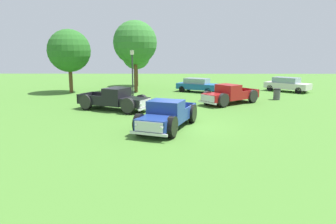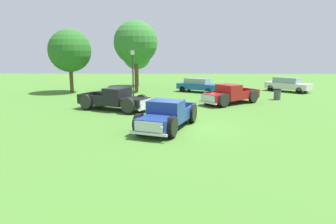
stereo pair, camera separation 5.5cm
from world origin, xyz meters
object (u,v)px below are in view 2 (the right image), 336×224
object	(u,v)px
sedan_distant_b	(198,85)
oak_tree_center	(70,51)
sedan_distant_a	(288,84)
oak_tree_east	(136,43)
pickup_truck_behind_left	(118,100)
trash_can	(277,94)
oak_tree_west	(137,55)
lamp_post_near	(133,74)
pickup_truck_foreground	(165,116)
pickup_truck_behind_right	(228,95)

from	to	relation	value
sedan_distant_b	oak_tree_center	xyz separation A→B (m)	(-12.65, -0.49, 3.37)
sedan_distant_a	sedan_distant_b	bearing A→B (deg)	-176.82
oak_tree_east	sedan_distant_b	bearing A→B (deg)	1.70
pickup_truck_behind_left	trash_can	xyz separation A→B (m)	(12.70, 4.96, -0.28)
sedan_distant_a	oak_tree_west	xyz separation A→B (m)	(-15.93, 4.85, 2.82)
pickup_truck_behind_left	sedan_distant_b	world-z (taller)	pickup_truck_behind_left
oak_tree_west	sedan_distant_b	bearing A→B (deg)	-38.41
sedan_distant_a	oak_tree_west	distance (m)	16.89
lamp_post_near	oak_tree_center	world-z (taller)	oak_tree_center
trash_can	oak_tree_east	xyz separation A→B (m)	(-12.54, 4.77, 4.40)
pickup_truck_foreground	lamp_post_near	bearing A→B (deg)	105.92
pickup_truck_behind_left	oak_tree_west	bearing A→B (deg)	91.46
pickup_truck_behind_right	sedan_distant_b	size ratio (longest dim) A/B	1.14
sedan_distant_b	oak_tree_center	distance (m)	13.10
pickup_truck_behind_left	pickup_truck_foreground	bearing A→B (deg)	-57.84
lamp_post_near	oak_tree_west	distance (m)	10.33
pickup_truck_behind_right	sedan_distant_b	xyz separation A→B (m)	(-1.72, 7.27, -0.01)
pickup_truck_foreground	oak_tree_center	size ratio (longest dim) A/B	0.88
oak_tree_west	oak_tree_center	distance (m)	8.32
pickup_truck_behind_left	oak_tree_east	bearing A→B (deg)	89.03
pickup_truck_behind_right	lamp_post_near	distance (m)	8.17
pickup_truck_behind_left	lamp_post_near	size ratio (longest dim) A/B	1.30
pickup_truck_foreground	sedan_distant_b	world-z (taller)	pickup_truck_foreground
sedan_distant_b	pickup_truck_foreground	bearing A→B (deg)	-100.84
pickup_truck_behind_left	oak_tree_west	distance (m)	15.53
pickup_truck_foreground	oak_tree_center	xyz separation A→B (m)	(-9.71, 14.88, 3.35)
sedan_distant_b	oak_tree_east	xyz separation A→B (m)	(-6.21, -0.18, 4.15)
sedan_distant_b	oak_tree_west	xyz separation A→B (m)	(-6.76, 5.36, 2.85)
pickup_truck_behind_right	sedan_distant_a	size ratio (longest dim) A/B	1.16
trash_can	oak_tree_east	world-z (taller)	oak_tree_east
pickup_truck_behind_left	lamp_post_near	xyz separation A→B (m)	(0.43, 5.06, 1.45)
pickup_truck_foreground	oak_tree_east	size ratio (longest dim) A/B	0.77
oak_tree_east	pickup_truck_behind_right	bearing A→B (deg)	-41.81
sedan_distant_b	lamp_post_near	world-z (taller)	lamp_post_near
lamp_post_near	pickup_truck_behind_left	bearing A→B (deg)	-94.85
lamp_post_near	oak_tree_west	bearing A→B (deg)	94.58
pickup_truck_behind_left	sedan_distant_a	xyz separation A→B (m)	(15.54, 10.42, 0.00)
lamp_post_near	oak_tree_east	xyz separation A→B (m)	(-0.27, 4.66, 2.67)
pickup_truck_foreground	sedan_distant_a	world-z (taller)	pickup_truck_foreground
sedan_distant_a	oak_tree_center	world-z (taller)	oak_tree_center
sedan_distant_b	oak_tree_center	bearing A→B (deg)	-177.80
sedan_distant_b	lamp_post_near	distance (m)	7.81
pickup_truck_foreground	lamp_post_near	xyz separation A→B (m)	(-3.00, 10.51, 1.46)
sedan_distant_a	trash_can	size ratio (longest dim) A/B	4.59
pickup_truck_behind_right	trash_can	bearing A→B (deg)	26.73
pickup_truck_foreground	sedan_distant_b	size ratio (longest dim) A/B	1.22
sedan_distant_b	oak_tree_east	world-z (taller)	oak_tree_east
lamp_post_near	oak_tree_west	xyz separation A→B (m)	(-0.82, 10.21, 1.38)
pickup_truck_foreground	pickup_truck_behind_left	size ratio (longest dim) A/B	0.99
sedan_distant_a	oak_tree_center	bearing A→B (deg)	-177.39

